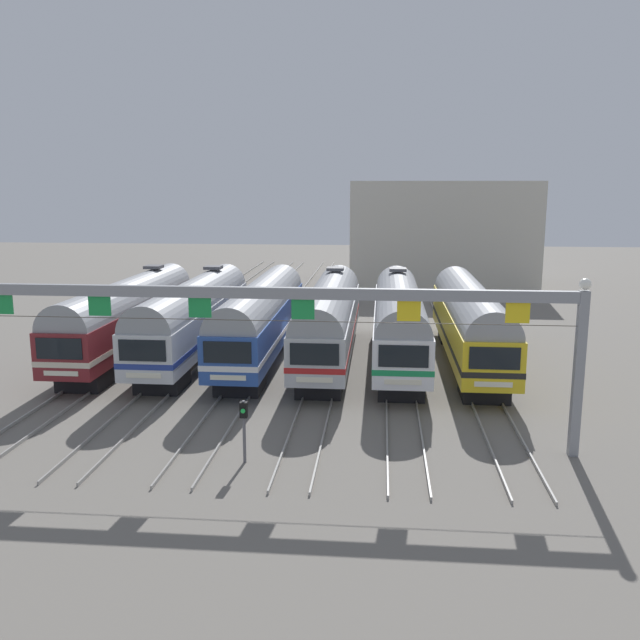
# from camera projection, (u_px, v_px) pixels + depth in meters

# --- Properties ---
(ground_plane) EXTENTS (160.00, 160.00, 0.00)m
(ground_plane) POSITION_uv_depth(u_px,v_px,m) (295.00, 361.00, 40.90)
(ground_plane) COLOR slate
(track_bed) EXTENTS (21.91, 70.00, 0.15)m
(track_bed) POSITION_uv_depth(u_px,v_px,m) (321.00, 309.00, 57.49)
(track_bed) COLOR gray
(track_bed) RESTS_ON ground
(commuter_train_maroon) EXTENTS (2.88, 18.06, 5.05)m
(commuter_train_maroon) POSITION_uv_depth(u_px,v_px,m) (128.00, 314.00, 41.27)
(commuter_train_maroon) COLOR maroon
(commuter_train_maroon) RESTS_ON ground
(commuter_train_silver) EXTENTS (2.88, 18.06, 5.05)m
(commuter_train_silver) POSITION_uv_depth(u_px,v_px,m) (194.00, 315.00, 40.91)
(commuter_train_silver) COLOR silver
(commuter_train_silver) RESTS_ON ground
(commuter_train_blue) EXTENTS (2.88, 18.06, 4.77)m
(commuter_train_blue) POSITION_uv_depth(u_px,v_px,m) (261.00, 316.00, 40.55)
(commuter_train_blue) COLOR #284C9E
(commuter_train_blue) RESTS_ON ground
(commuter_train_stainless) EXTENTS (2.88, 18.06, 5.05)m
(commuter_train_stainless) POSITION_uv_depth(u_px,v_px,m) (329.00, 317.00, 40.19)
(commuter_train_stainless) COLOR #B2B5BA
(commuter_train_stainless) RESTS_ON ground
(commuter_train_white) EXTENTS (2.88, 18.06, 5.05)m
(commuter_train_white) POSITION_uv_depth(u_px,v_px,m) (399.00, 318.00, 39.83)
(commuter_train_white) COLOR white
(commuter_train_white) RESTS_ON ground
(commuter_train_yellow) EXTENTS (2.88, 18.06, 4.77)m
(commuter_train_yellow) POSITION_uv_depth(u_px,v_px,m) (470.00, 320.00, 39.47)
(commuter_train_yellow) COLOR gold
(commuter_train_yellow) RESTS_ON ground
(catenary_gantry) EXTENTS (25.65, 0.44, 6.97)m
(catenary_gantry) POSITION_uv_depth(u_px,v_px,m) (251.00, 315.00, 26.67)
(catenary_gantry) COLOR gray
(catenary_gantry) RESTS_ON ground
(yard_signal_mast) EXTENTS (0.28, 0.35, 2.44)m
(yard_signal_mast) POSITION_uv_depth(u_px,v_px,m) (244.00, 419.00, 25.57)
(yard_signal_mast) COLOR #59595E
(yard_signal_mast) RESTS_ON ground
(maintenance_building) EXTENTS (18.62, 10.00, 10.73)m
(maintenance_building) POSITION_uv_depth(u_px,v_px,m) (442.00, 234.00, 70.68)
(maintenance_building) COLOR beige
(maintenance_building) RESTS_ON ground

